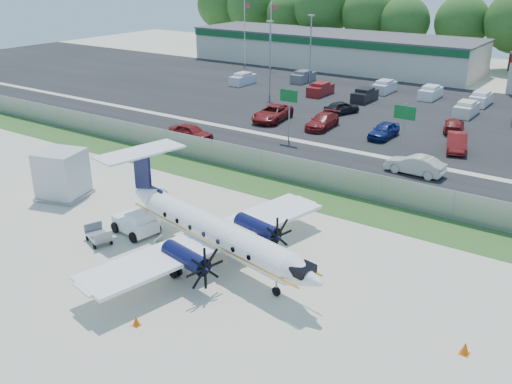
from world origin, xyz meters
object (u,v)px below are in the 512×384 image
Objects in this scene: aircraft at (213,231)px; service_container at (62,176)px; baggage_cart_far at (172,247)px; baggage_cart_near at (99,236)px; pushback_tug at (137,223)px.

service_container is (-14.70, 1.37, -0.30)m from aircraft.
baggage_cart_far is (-2.55, -0.60, -1.47)m from aircraft.
baggage_cart_near is 1.08× the size of baggage_cart_far.
aircraft reaches higher than pushback_tug.
pushback_tug is 8.74m from service_container.
service_container reaches higher than pushback_tug.
aircraft reaches higher than baggage_cart_far.
aircraft is at bearing 16.59° from baggage_cart_near.
service_container is at bearing 170.79° from baggage_cart_far.
pushback_tug is 1.54× the size of baggage_cart_far.
service_container reaches higher than baggage_cart_near.
baggage_cart_near is at bearing -163.41° from aircraft.
aircraft is 4.22× the size of service_container.
baggage_cart_far is 0.51× the size of service_container.
aircraft is 7.52m from baggage_cart_near.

